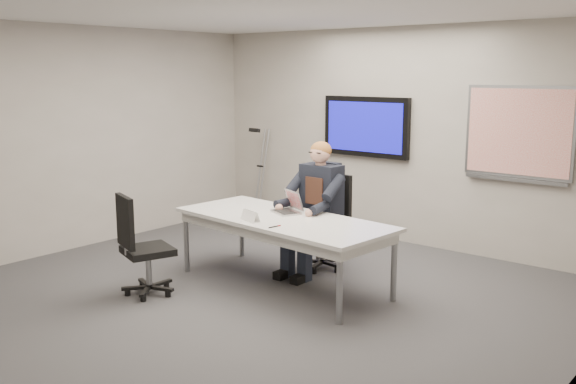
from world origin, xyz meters
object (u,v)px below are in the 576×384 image
Objects in this scene: office_chair_near at (144,264)px; seated_person at (311,221)px; office_chair_far at (325,239)px; conference_table at (283,225)px; laptop at (289,207)px.

seated_person reaches higher than office_chair_near.
conference_table is at bearing -81.88° from office_chair_far.
conference_table is at bearing -109.59° from office_chair_near.
office_chair_far is (-0.03, 0.79, -0.32)m from conference_table.
office_chair_far is at bearing 90.77° from seated_person.
office_chair_far is 2.10m from office_chair_near.
conference_table is 5.99× the size of laptop.
office_chair_near is at bearing -96.36° from laptop.
laptop is at bearing -103.46° from seated_person.
seated_person is at bearing 98.11° from laptop.
office_chair_far is 2.63× the size of laptop.
office_chair_far is 0.73× the size of seated_person.
conference_table is 2.36× the size of office_chair_near.
office_chair_near is 1.63m from laptop.
conference_table is 0.53m from seated_person.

